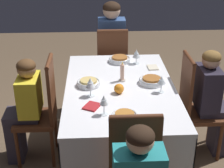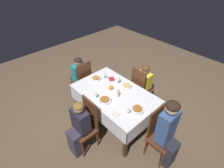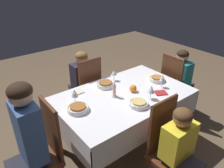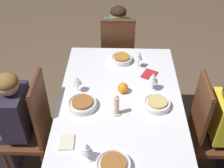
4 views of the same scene
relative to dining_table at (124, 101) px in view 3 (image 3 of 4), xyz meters
The scene contains 22 objects.
ground_plane 0.65m from the dining_table, ahead, with size 8.00×8.00×0.00m, color brown.
dining_table is the anchor object (origin of this frame).
chair_east 0.97m from the dining_table, ahead, with size 0.36×0.36×0.99m.
chair_west 0.97m from the dining_table, behind, with size 0.36×0.36×0.99m.
chair_south 0.70m from the dining_table, 85.10° to the right, with size 0.36×0.36×0.99m.
chair_north 0.70m from the dining_table, 85.98° to the left, with size 0.36×0.36×0.99m.
person_adult_denim 1.11m from the dining_table, ahead, with size 0.34×0.30×1.24m.
person_child_teal 1.13m from the dining_table, behind, with size 0.33×0.30×1.03m.
person_child_dark 0.85m from the dining_table, 86.02° to the right, with size 0.30×0.33×1.04m.
person_child_yellow 0.86m from the dining_table, 86.74° to the left, with size 0.30×0.33×0.99m.
bowl_east 0.58m from the dining_table, ahead, with size 0.21×0.21×0.06m.
wine_glass_east 0.58m from the dining_table, 21.24° to the right, with size 0.07×0.07×0.15m.
bowl_west 0.55m from the dining_table, behind, with size 0.19×0.19×0.06m.
wine_glass_west 0.52m from the dining_table, 161.54° to the left, with size 0.06×0.06×0.16m.
bowl_south 0.31m from the dining_table, 80.06° to the right, with size 0.22×0.22×0.06m.
wine_glass_south 0.40m from the dining_table, 110.12° to the right, with size 0.07×0.07×0.14m.
bowl_north 0.30m from the dining_table, 83.21° to the left, with size 0.20×0.20×0.06m.
wine_glass_north 0.36m from the dining_table, 122.58° to the left, with size 0.08×0.08×0.16m.
candle_centerpiece 0.20m from the dining_table, 12.65° to the right, with size 0.06×0.06×0.18m.
orange_fruit 0.18m from the dining_table, behind, with size 0.08×0.08×0.08m, color orange.
napkin_red_folded 0.43m from the dining_table, 144.59° to the left, with size 0.16×0.15×0.01m.
napkin_spare_side 0.53m from the dining_table, 41.64° to the right, with size 0.13×0.10×0.01m.
Camera 3 is at (1.39, 1.57, 1.99)m, focal length 35.00 mm.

